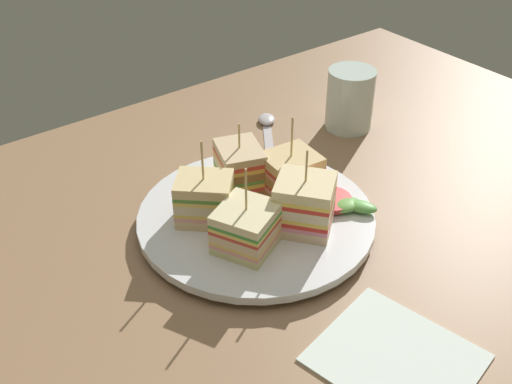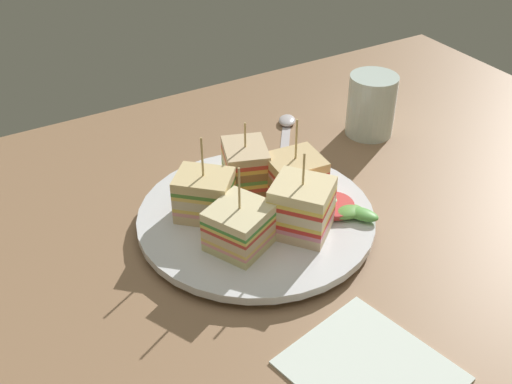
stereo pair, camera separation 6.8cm
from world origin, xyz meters
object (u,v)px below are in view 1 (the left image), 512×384
(sandwich_wedge_2, at_px, (240,168))
(sandwich_wedge_3, at_px, (205,199))
(plate, at_px, (256,218))
(spoon, at_px, (267,127))
(sandwich_wedge_0, at_px, (304,204))
(sandwich_wedge_1, at_px, (290,175))
(drinking_glass, at_px, (350,103))
(napkin, at_px, (396,357))
(sandwich_wedge_4, at_px, (247,228))

(sandwich_wedge_2, distance_m, sandwich_wedge_3, 0.07)
(plate, distance_m, spoon, 0.23)
(sandwich_wedge_0, relative_size, sandwich_wedge_1, 0.97)
(sandwich_wedge_3, relative_size, drinking_glass, 1.14)
(sandwich_wedge_1, relative_size, napkin, 0.76)
(plate, height_order, sandwich_wedge_2, sandwich_wedge_2)
(sandwich_wedge_2, relative_size, spoon, 0.64)
(sandwich_wedge_2, bearing_deg, drinking_glass, 121.86)
(sandwich_wedge_0, distance_m, sandwich_wedge_2, 0.11)
(napkin, distance_m, drinking_glass, 0.43)
(sandwich_wedge_4, bearing_deg, sandwich_wedge_3, 71.28)
(sandwich_wedge_1, xyz_separation_m, sandwich_wedge_3, (0.11, -0.02, 0.00))
(spoon, bearing_deg, sandwich_wedge_0, -173.93)
(spoon, height_order, napkin, spoon)
(napkin, bearing_deg, sandwich_wedge_3, -82.60)
(plate, xyz_separation_m, sandwich_wedge_1, (-0.06, -0.01, 0.03))
(sandwich_wedge_0, xyz_separation_m, drinking_glass, (-0.22, -0.16, -0.01))
(spoon, height_order, drinking_glass, drinking_glass)
(spoon, xyz_separation_m, drinking_glass, (-0.10, 0.06, 0.03))
(sandwich_wedge_1, height_order, spoon, sandwich_wedge_1)
(sandwich_wedge_0, bearing_deg, sandwich_wedge_2, -33.43)
(sandwich_wedge_3, relative_size, napkin, 0.75)
(sandwich_wedge_1, bearing_deg, napkin, 78.01)
(sandwich_wedge_2, bearing_deg, sandwich_wedge_3, -48.57)
(sandwich_wedge_1, bearing_deg, sandwich_wedge_3, -4.89)
(sandwich_wedge_4, bearing_deg, napkin, -108.59)
(plate, distance_m, napkin, 0.23)
(sandwich_wedge_3, relative_size, spoon, 0.75)
(sandwich_wedge_1, distance_m, drinking_glass, 0.22)
(plate, bearing_deg, sandwich_wedge_4, 42.96)
(sandwich_wedge_3, bearing_deg, drinking_glass, 56.87)
(sandwich_wedge_1, relative_size, sandwich_wedge_3, 1.01)
(sandwich_wedge_2, distance_m, drinking_glass, 0.24)
(sandwich_wedge_0, height_order, drinking_glass, sandwich_wedge_0)
(sandwich_wedge_1, height_order, sandwich_wedge_3, sandwich_wedge_1)
(sandwich_wedge_3, distance_m, drinking_glass, 0.31)
(spoon, bearing_deg, sandwich_wedge_4, 172.65)
(plate, distance_m, sandwich_wedge_0, 0.07)
(drinking_glass, bearing_deg, spoon, -32.22)
(sandwich_wedge_3, bearing_deg, sandwich_wedge_0, -3.01)
(plate, height_order, sandwich_wedge_4, sandwich_wedge_4)
(sandwich_wedge_0, xyz_separation_m, spoon, (-0.12, -0.22, -0.04))
(sandwich_wedge_4, height_order, spoon, sandwich_wedge_4)
(plate, xyz_separation_m, napkin, (0.02, 0.23, -0.01))
(sandwich_wedge_2, bearing_deg, sandwich_wedge_1, 59.61)
(sandwich_wedge_4, relative_size, spoon, 0.72)
(sandwich_wedge_2, bearing_deg, plate, 1.75)
(sandwich_wedge_2, height_order, drinking_glass, sandwich_wedge_2)
(sandwich_wedge_3, bearing_deg, spoon, 77.57)
(napkin, bearing_deg, plate, -94.17)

